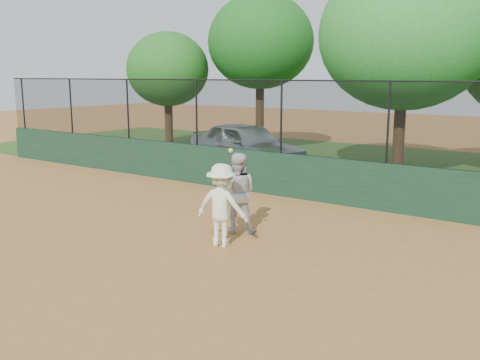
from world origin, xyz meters
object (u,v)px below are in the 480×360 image
Objects in this scene: tree_0 at (168,70)px; tree_2 at (405,35)px; parked_car at (246,145)px; player_main at (222,205)px; player_second at (237,193)px; tree_1 at (260,42)px.

tree_2 is (10.59, -0.74, 0.99)m from tree_0.
player_main is at bearing -133.11° from parked_car.
player_main is (4.65, -7.61, -0.02)m from parked_car.
parked_car is 0.72× the size of tree_2.
tree_2 is (0.79, 7.79, 3.68)m from player_second.
parked_car is 2.43× the size of player_main.
tree_1 is at bearing 119.77° from player_main.
tree_1 is (-6.00, 10.08, 3.80)m from player_second.
parked_car is 5.39m from tree_1.
tree_1 is (-6.31, 11.03, 3.84)m from player_main.
player_second reaches higher than parked_car.
tree_1 is at bearing -89.23° from player_second.
tree_0 is at bearing 136.82° from player_main.
player_main is 9.51m from tree_2.
tree_0 reaches higher than parked_car.
player_main is 0.30× the size of tree_1.
parked_car is at bearing -64.14° from tree_1.
player_second is 12.33m from tree_1.
tree_1 is at bearing 41.31° from parked_car.
player_second is 0.26× the size of tree_1.
player_main is at bearing -93.18° from tree_2.
player_main is at bearing -60.23° from tree_1.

